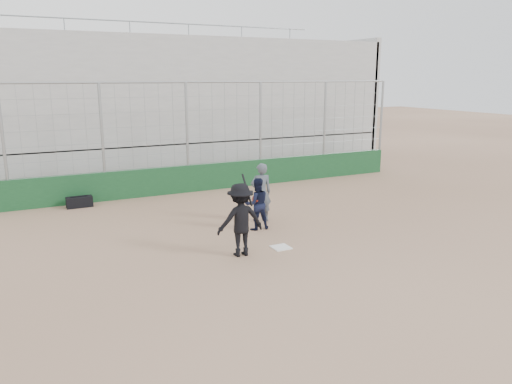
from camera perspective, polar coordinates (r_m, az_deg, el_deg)
name	(u,v)px	position (r m, az deg, el deg)	size (l,w,h in m)	color
ground	(281,248)	(12.62, 2.87, -6.39)	(90.00, 90.00, 0.00)	brown
home_plate	(281,247)	(12.61, 2.87, -6.34)	(0.44, 0.44, 0.02)	white
backstop	(188,166)	(18.60, -7.76, 2.92)	(18.10, 0.25, 4.04)	#133C1D
bleachers	(150,106)	(23.09, -11.98, 9.64)	(20.25, 6.70, 6.98)	#9C9C9C
batter_at_plate	(240,220)	(11.86, -1.79, -3.19)	(1.17, 0.79, 1.91)	black
catcher_crouched	(257,212)	(13.92, 0.11, -2.33)	(0.75, 0.60, 1.02)	black
umpire	(261,195)	(14.65, 0.57, -0.39)	(0.64, 0.42, 1.58)	#434C55
equipment_bag	(79,202)	(17.38, -19.53, -1.07)	(0.82, 0.35, 0.39)	black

